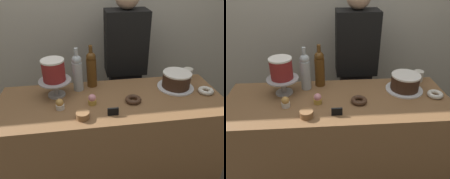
# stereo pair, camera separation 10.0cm
# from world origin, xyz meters

# --- Properties ---
(back_wall) EXTENTS (6.00, 0.05, 2.60)m
(back_wall) POSITION_xyz_m (0.00, 0.87, 1.30)
(back_wall) COLOR #BCB7A8
(back_wall) RESTS_ON ground_plane
(display_counter) EXTENTS (1.59, 0.59, 0.89)m
(display_counter) POSITION_xyz_m (0.00, 0.00, 0.45)
(display_counter) COLOR brown
(display_counter) RESTS_ON ground_plane
(cake_stand_pedestal) EXTENTS (0.23, 0.23, 0.12)m
(cake_stand_pedestal) POSITION_xyz_m (-0.39, 0.12, 0.98)
(cake_stand_pedestal) COLOR #B2B2B7
(cake_stand_pedestal) RESTS_ON display_counter
(white_layer_cake) EXTENTS (0.16, 0.16, 0.15)m
(white_layer_cake) POSITION_xyz_m (-0.39, 0.12, 1.09)
(white_layer_cake) COLOR maroon
(white_layer_cake) RESTS_ON cake_stand_pedestal
(silver_serving_platter) EXTENTS (0.27, 0.27, 0.01)m
(silver_serving_platter) POSITION_xyz_m (0.51, 0.10, 0.90)
(silver_serving_platter) COLOR white
(silver_serving_platter) RESTS_ON display_counter
(chocolate_round_cake) EXTENTS (0.21, 0.21, 0.12)m
(chocolate_round_cake) POSITION_xyz_m (0.51, 0.10, 0.96)
(chocolate_round_cake) COLOR #3D2619
(chocolate_round_cake) RESTS_ON silver_serving_platter
(wine_bottle_clear) EXTENTS (0.08, 0.08, 0.33)m
(wine_bottle_clear) POSITION_xyz_m (-0.23, 0.18, 1.04)
(wine_bottle_clear) COLOR #B2BCC1
(wine_bottle_clear) RESTS_ON display_counter
(wine_bottle_amber) EXTENTS (0.08, 0.08, 0.33)m
(wine_bottle_amber) POSITION_xyz_m (-0.12, 0.23, 1.04)
(wine_bottle_amber) COLOR #5B3814
(wine_bottle_amber) RESTS_ON display_counter
(cupcake_caramel) EXTENTS (0.06, 0.06, 0.07)m
(cupcake_caramel) POSITION_xyz_m (-0.35, -0.06, 0.93)
(cupcake_caramel) COLOR white
(cupcake_caramel) RESTS_ON display_counter
(cupcake_strawberry) EXTENTS (0.06, 0.06, 0.07)m
(cupcake_strawberry) POSITION_xyz_m (-0.14, -0.04, 0.93)
(cupcake_strawberry) COLOR gold
(cupcake_strawberry) RESTS_ON display_counter
(donut_sugar) EXTENTS (0.11, 0.11, 0.03)m
(donut_sugar) POSITION_xyz_m (0.70, -0.01, 0.91)
(donut_sugar) COLOR silver
(donut_sugar) RESTS_ON display_counter
(donut_chocolate) EXTENTS (0.11, 0.11, 0.03)m
(donut_chocolate) POSITION_xyz_m (0.14, -0.05, 0.91)
(donut_chocolate) COLOR #472D1E
(donut_chocolate) RESTS_ON display_counter
(cookie_stack) EXTENTS (0.08, 0.08, 0.04)m
(cookie_stack) POSITION_xyz_m (-0.21, -0.19, 0.92)
(cookie_stack) COLOR olive
(cookie_stack) RESTS_ON display_counter
(price_sign_chalkboard) EXTENTS (0.07, 0.01, 0.05)m
(price_sign_chalkboard) POSITION_xyz_m (-0.02, -0.18, 0.92)
(price_sign_chalkboard) COLOR black
(price_sign_chalkboard) RESTS_ON display_counter
(coffee_cup_ceramic) EXTENTS (0.08, 0.08, 0.08)m
(coffee_cup_ceramic) POSITION_xyz_m (0.67, 0.24, 0.94)
(coffee_cup_ceramic) COLOR silver
(coffee_cup_ceramic) RESTS_ON display_counter
(barista_figure) EXTENTS (0.36, 0.22, 1.60)m
(barista_figure) POSITION_xyz_m (0.20, 0.54, 0.84)
(barista_figure) COLOR black
(barista_figure) RESTS_ON ground_plane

